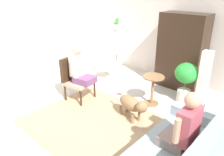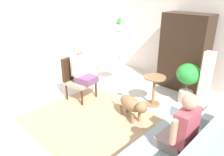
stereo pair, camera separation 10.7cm
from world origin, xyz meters
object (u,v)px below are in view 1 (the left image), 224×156
round_end_table (153,87)px  person_on_armchair (80,67)px  parrot (117,21)px  person_on_couch (184,127)px  column_lamp (203,80)px  potted_plant (186,77)px  armoire_cabinet (182,52)px  couch (185,155)px  bird_cage_stand (117,53)px  armchair (75,75)px  dog (132,104)px

round_end_table → person_on_armchair: bearing=-146.5°
round_end_table → parrot: 1.72m
person_on_couch → column_lamp: size_ratio=0.67×
potted_plant → armoire_cabinet: bearing=124.6°
couch → column_lamp: bearing=105.5°
person_on_armchair → bird_cage_stand: bird_cage_stand is taller
armchair → potted_plant: bearing=37.2°
parrot → armoire_cabinet: size_ratio=0.09×
round_end_table → column_lamp: column_lamp is taller
round_end_table → dog: round_end_table is taller
person_on_armchair → armchair: bearing=-170.9°
armchair → dog: armchair is taller
dog → parrot: 2.02m
person_on_couch → dog: size_ratio=0.94×
couch → parrot: parrot is taller
couch → armoire_cabinet: size_ratio=0.89×
dog → column_lamp: bearing=59.8°
couch → bird_cage_stand: (-2.52, 1.54, 0.55)m
bird_cage_stand → dog: bearing=-38.4°
person_on_couch → dog: bearing=154.3°
round_end_table → dog: bearing=-88.0°
parrot → armoire_cabinet: bearing=40.6°
round_end_table → bird_cage_stand: (-1.19, 0.22, 0.46)m
bird_cage_stand → round_end_table: bearing=-10.5°
armchair → couch: bearing=-8.9°
person_on_couch → parrot: parrot is taller
round_end_table → dog: size_ratio=0.76×
potted_plant → couch: bearing=-65.0°
column_lamp → couch: bearing=-74.5°
potted_plant → armoire_cabinet: size_ratio=0.49×
person_on_couch → potted_plant: size_ratio=0.91×
couch → potted_plant: 2.10m
column_lamp → armchair: bearing=-146.9°
round_end_table → dog: (0.03, -0.75, -0.07)m
armchair → column_lamp: (2.26, 1.47, 0.06)m
parrot → column_lamp: 2.27m
person_on_couch → round_end_table: bearing=133.5°
bird_cage_stand → armchair: bearing=-103.3°
couch → armchair: bearing=171.1°
potted_plant → column_lamp: 0.35m
column_lamp → round_end_table: bearing=-143.8°
armchair → armoire_cabinet: bearing=55.8°
potted_plant → armoire_cabinet: armoire_cabinet is taller
parrot → person_on_couch: bearing=-32.3°
dog → parrot: bearing=141.8°
couch → armchair: 2.83m
person_on_armchair → potted_plant: bearing=39.1°
armchair → armoire_cabinet: armoire_cabinet is taller
couch → person_on_armchair: 2.71m
couch → bird_cage_stand: 3.01m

